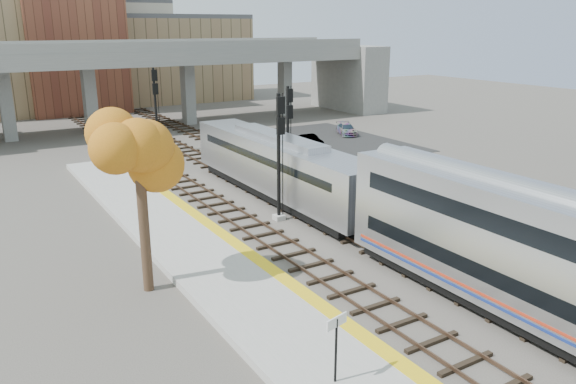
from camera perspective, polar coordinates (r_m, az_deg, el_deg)
ground at (r=26.29m, az=12.94°, el=-8.83°), size 160.00×160.00×0.00m
platform at (r=22.22m, az=-1.01°, el=-12.84°), size 4.50×60.00×0.35m
yellow_strip at (r=23.03m, az=3.15°, el=-11.23°), size 0.70×60.00×0.01m
tracks at (r=36.01m, az=0.21°, el=-1.22°), size 10.70×95.00×0.25m
overpass at (r=65.72m, az=-11.93°, el=11.64°), size 54.00×12.00×9.50m
buildings_far at (r=85.34m, az=-19.44°, el=13.54°), size 43.00×21.00×20.60m
parking_lot at (r=55.52m, az=3.39°, el=5.07°), size 14.00×18.00×0.04m
locomotive at (r=36.74m, az=-0.97°, el=2.71°), size 3.02×19.05×4.10m
signal_mast_near at (r=32.26m, az=-0.90°, el=3.47°), size 0.60×0.64×7.46m
signal_mast_mid at (r=39.20m, az=0.02°, el=5.49°), size 0.60×0.64×7.12m
signal_mast_far at (r=51.90m, az=-13.26°, el=8.11°), size 0.60×0.64×7.53m
station_sign at (r=17.79m, az=4.93°, el=-14.32°), size 0.89×0.27×2.27m
tree at (r=23.64m, az=-14.95°, el=3.77°), size 3.60×3.60×8.19m
car_a at (r=50.25m, az=1.48°, el=4.57°), size 1.84×3.61×1.18m
car_b at (r=53.56m, az=2.30°, el=5.26°), size 1.31×3.32×1.08m
car_c at (r=59.51m, az=5.97°, el=6.36°), size 2.98×4.21×1.13m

